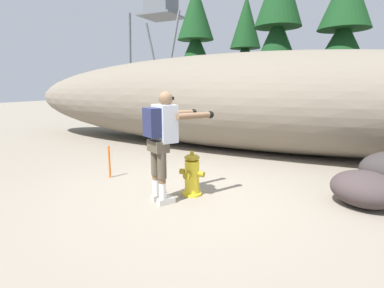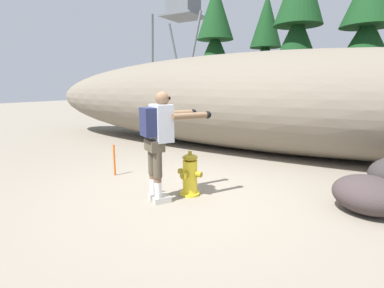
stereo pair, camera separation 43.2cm
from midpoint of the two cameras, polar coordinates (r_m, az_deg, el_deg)
ground_plane at (r=4.68m, az=0.77°, el=-10.22°), size 56.00×56.00×0.04m
dirt_embankment at (r=7.98m, az=15.25°, el=7.82°), size 15.51×3.20×2.54m
fire_hydrant at (r=4.61m, az=2.28°, el=-6.08°), size 0.41×0.36×0.70m
utility_worker at (r=4.23m, az=-3.21°, el=2.08°), size 0.83×1.03×1.61m
boulder_large at (r=4.77m, az=33.20°, el=-8.21°), size 1.16×1.10×0.51m
pine_tree_far_left at (r=15.52m, az=5.29°, el=17.79°), size 2.79×2.79×6.58m
pine_tree_left at (r=15.05m, az=14.76°, el=16.01°), size 2.25×2.25×5.87m
pine_tree_center at (r=12.90m, az=20.58°, el=18.59°), size 2.85×2.85×6.73m
pine_tree_right at (r=12.30m, az=31.58°, el=16.96°), size 2.76×2.76×5.91m
watchtower at (r=22.13m, az=-1.03°, el=25.30°), size 4.22×4.22×9.23m
survey_stake at (r=5.74m, az=-12.73°, el=-3.08°), size 0.04×0.04×0.60m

